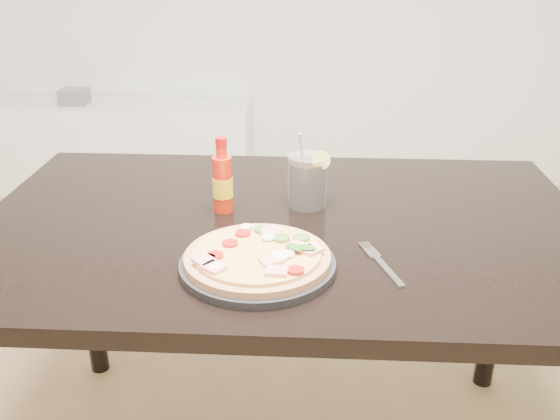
# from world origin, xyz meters

# --- Properties ---
(dining_table) EXTENTS (1.40, 0.90, 0.75)m
(dining_table) POSITION_xyz_m (0.19, 0.06, 0.67)
(dining_table) COLOR black
(dining_table) RESTS_ON ground
(plate) EXTENTS (0.31, 0.31, 0.02)m
(plate) POSITION_xyz_m (0.15, -0.16, 0.76)
(plate) COLOR black
(plate) RESTS_ON dining_table
(pizza) EXTENTS (0.29, 0.29, 0.03)m
(pizza) POSITION_xyz_m (0.15, -0.16, 0.78)
(pizza) COLOR tan
(pizza) RESTS_ON plate
(hot_sauce_bottle) EXTENTS (0.05, 0.05, 0.18)m
(hot_sauce_bottle) POSITION_xyz_m (0.05, 0.11, 0.82)
(hot_sauce_bottle) COLOR red
(hot_sauce_bottle) RESTS_ON dining_table
(cola_cup) EXTENTS (0.10, 0.10, 0.18)m
(cola_cup) POSITION_xyz_m (0.24, 0.16, 0.81)
(cola_cup) COLOR black
(cola_cup) RESTS_ON dining_table
(fork) EXTENTS (0.08, 0.18, 0.00)m
(fork) POSITION_xyz_m (0.39, -0.13, 0.75)
(fork) COLOR silver
(fork) RESTS_ON dining_table
(media_console) EXTENTS (1.40, 0.34, 0.50)m
(media_console) POSITION_xyz_m (-0.80, 2.07, 0.25)
(media_console) COLOR white
(media_console) RESTS_ON ground
(cd_stack) EXTENTS (0.14, 0.12, 0.08)m
(cd_stack) POSITION_xyz_m (-1.05, 2.05, 0.54)
(cd_stack) COLOR slate
(cd_stack) RESTS_ON media_console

